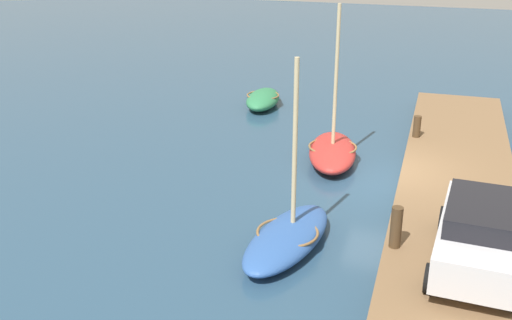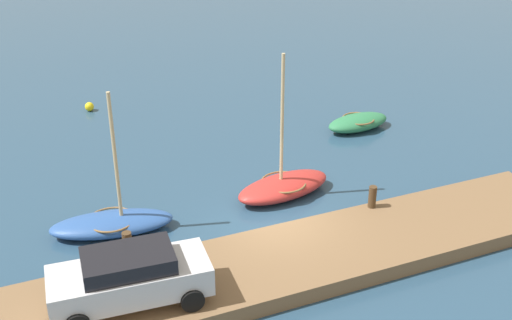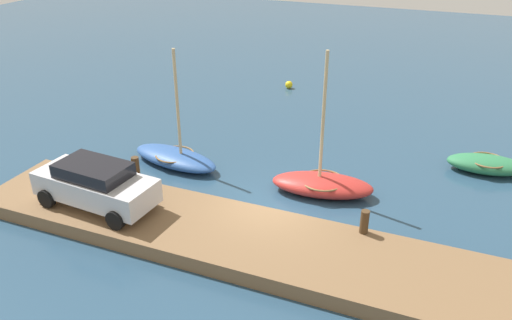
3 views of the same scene
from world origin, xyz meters
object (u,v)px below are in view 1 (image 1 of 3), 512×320
(rowboat_red, at_px, (332,151))
(rowboat_blue, at_px, (288,236))
(parked_car, at_px, (478,233))
(mooring_post_mid_west, at_px, (417,127))
(dinghy_green, at_px, (263,99))
(mooring_post_west, at_px, (396,227))

(rowboat_red, height_order, rowboat_blue, rowboat_red)
(rowboat_blue, xyz_separation_m, parked_car, (-0.33, -4.46, 0.99))
(mooring_post_mid_west, height_order, parked_car, parked_car)
(dinghy_green, bearing_deg, mooring_post_west, -155.67)
(parked_car, bearing_deg, dinghy_green, 39.56)
(rowboat_blue, height_order, mooring_post_mid_west, rowboat_blue)
(rowboat_blue, bearing_deg, mooring_post_west, -80.14)
(rowboat_red, distance_m, dinghy_green, 6.99)
(mooring_post_west, bearing_deg, mooring_post_mid_west, 0.00)
(mooring_post_west, distance_m, mooring_post_mid_west, 8.29)
(dinghy_green, relative_size, mooring_post_west, 3.00)
(rowboat_blue, bearing_deg, mooring_post_mid_west, -7.86)
(mooring_post_west, distance_m, parked_car, 1.86)
(mooring_post_mid_west, relative_size, parked_car, 0.18)
(rowboat_red, xyz_separation_m, dinghy_green, (5.62, 4.15, -0.06))
(dinghy_green, bearing_deg, rowboat_blue, -166.23)
(mooring_post_mid_west, bearing_deg, rowboat_red, 127.59)
(rowboat_blue, height_order, parked_car, rowboat_blue)
(rowboat_blue, relative_size, parked_car, 1.14)
(mooring_post_mid_west, bearing_deg, mooring_post_west, 180.00)
(rowboat_blue, distance_m, mooring_post_west, 2.74)
(rowboat_blue, xyz_separation_m, mooring_post_mid_west, (8.28, -2.66, 0.54))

